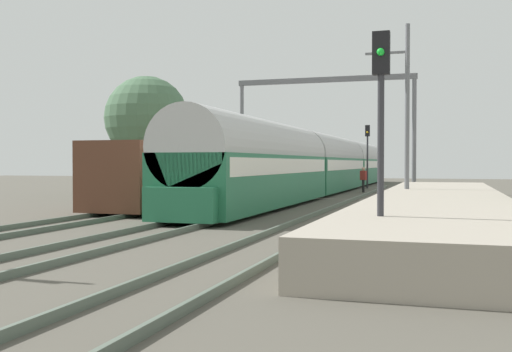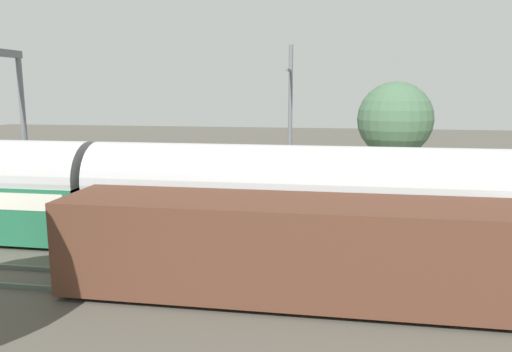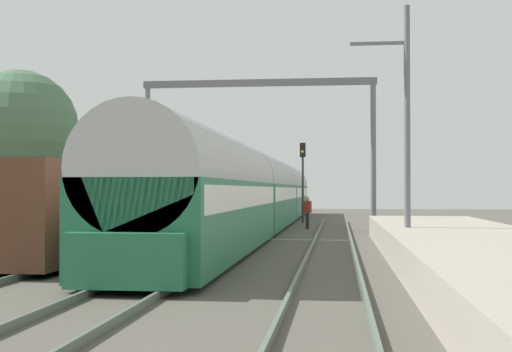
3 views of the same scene
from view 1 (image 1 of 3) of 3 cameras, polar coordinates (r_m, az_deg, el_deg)
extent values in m
plane|color=#534F45|center=(22.35, -3.42, -3.95)|extent=(120.00, 120.00, 0.00)
cube|color=#566357|center=(24.40, -13.70, -3.36)|extent=(0.08, 60.00, 0.16)
cube|color=#566357|center=(23.69, -10.72, -3.49)|extent=(0.08, 60.00, 0.16)
cube|color=#566357|center=(22.61, -5.12, -3.69)|extent=(0.08, 60.00, 0.16)
cube|color=#566357|center=(22.10, -1.68, -3.80)|extent=(0.08, 60.00, 0.16)
cube|color=#566357|center=(21.41, 4.67, -3.97)|extent=(0.08, 60.00, 0.16)
cube|color=#566357|center=(21.14, 8.47, -4.05)|extent=(0.08, 60.00, 0.16)
cube|color=#A39989|center=(22.84, 16.99, -2.76)|extent=(4.40, 28.00, 0.90)
cube|color=#236B47|center=(26.77, 0.22, -0.39)|extent=(2.90, 16.00, 2.20)
cube|color=silver|center=(26.76, 0.23, 0.96)|extent=(2.93, 15.36, 0.64)
cylinder|color=#B8B8B8|center=(26.76, 0.23, 2.39)|extent=(2.84, 16.00, 2.84)
cube|color=#236B47|center=(42.65, 6.79, 0.21)|extent=(2.90, 16.00, 2.20)
cube|color=silver|center=(42.64, 6.79, 1.05)|extent=(2.93, 15.36, 0.64)
cylinder|color=#B8B8B8|center=(42.64, 6.79, 1.95)|extent=(2.84, 16.00, 2.84)
cube|color=#236B47|center=(58.79, 9.77, 0.48)|extent=(2.90, 16.00, 2.20)
cube|color=silver|center=(58.78, 9.78, 1.09)|extent=(2.93, 15.36, 0.64)
cylinder|color=#B8B8B8|center=(58.78, 9.78, 1.75)|extent=(2.84, 16.00, 2.84)
cube|color=#236B47|center=(19.09, -7.19, -2.71)|extent=(2.40, 0.50, 1.10)
cube|color=#563323|center=(28.48, -7.16, 0.20)|extent=(2.80, 13.00, 2.70)
cube|color=black|center=(28.53, -7.15, -2.41)|extent=(2.52, 11.96, 0.10)
cylinder|color=black|center=(42.15, 10.10, -0.95)|extent=(0.23, 0.23, 0.85)
cube|color=maroon|center=(42.13, 10.11, 0.06)|extent=(0.46, 0.37, 0.64)
sphere|color=tan|center=(42.12, 10.11, 0.66)|extent=(0.24, 0.24, 0.24)
cylinder|color=#2D2D33|center=(12.96, 11.69, 0.84)|extent=(0.14, 0.14, 3.88)
cube|color=black|center=(13.16, 11.74, 11.29)|extent=(0.36, 0.20, 0.90)
sphere|color=#19D133|center=(13.05, 11.69, 11.41)|extent=(0.16, 0.16, 0.16)
cylinder|color=#2D2D33|center=(49.05, 10.48, 1.28)|extent=(0.14, 0.14, 4.15)
cube|color=black|center=(49.11, 10.49, 4.23)|extent=(0.36, 0.20, 0.90)
sphere|color=yellow|center=(48.99, 10.47, 4.09)|extent=(0.16, 0.16, 0.16)
cylinder|color=slate|center=(42.95, -1.34, 3.55)|extent=(0.28, 0.28, 7.50)
cylinder|color=slate|center=(40.69, 14.71, 3.63)|extent=(0.28, 0.28, 7.50)
cube|color=slate|center=(41.76, 6.48, 9.02)|extent=(12.27, 0.24, 0.36)
cylinder|color=slate|center=(26.89, 14.09, 5.42)|extent=(0.20, 0.20, 8.00)
cube|color=slate|center=(27.31, 12.20, 11.29)|extent=(1.80, 0.10, 0.10)
cylinder|color=#4C3826|center=(38.95, -10.27, 0.38)|extent=(0.36, 0.36, 2.89)
sphere|color=#456648|center=(39.05, -10.29, 5.42)|extent=(5.29, 5.29, 5.29)
camera|label=2|loc=(35.43, -28.28, 7.41)|focal=34.38mm
camera|label=3|loc=(5.31, -28.49, 2.06)|focal=50.03mm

